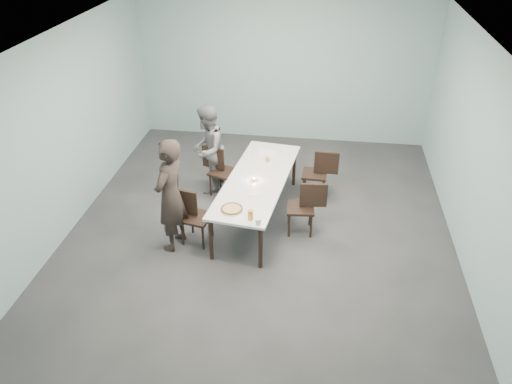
# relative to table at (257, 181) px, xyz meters

# --- Properties ---
(ground) EXTENTS (7.00, 7.00, 0.00)m
(ground) POSITION_rel_table_xyz_m (0.10, -0.30, -0.69)
(ground) COLOR #333335
(ground) RESTS_ON ground
(room_shell) EXTENTS (6.02, 7.02, 3.01)m
(room_shell) POSITION_rel_table_xyz_m (0.10, -0.30, 1.33)
(room_shell) COLOR #93B5B9
(room_shell) RESTS_ON ground
(table) EXTENTS (1.20, 2.69, 0.75)m
(table) POSITION_rel_table_xyz_m (0.00, 0.00, 0.00)
(table) COLOR white
(table) RESTS_ON ground
(chair_near_left) EXTENTS (0.64, 0.49, 0.87)m
(chair_near_left) POSITION_rel_table_xyz_m (-0.90, -0.74, -0.19)
(chair_near_left) COLOR black
(chair_near_left) RESTS_ON ground
(chair_far_left) EXTENTS (0.65, 0.53, 0.87)m
(chair_far_left) POSITION_rel_table_xyz_m (-0.78, 0.71, -0.19)
(chair_far_left) COLOR black
(chair_far_left) RESTS_ON ground
(chair_near_right) EXTENTS (0.63, 0.46, 0.87)m
(chair_near_right) POSITION_rel_table_xyz_m (0.80, -0.27, -0.19)
(chair_near_right) COLOR black
(chair_near_right) RESTS_ON ground
(chair_far_right) EXTENTS (0.62, 0.44, 0.87)m
(chair_far_right) POSITION_rel_table_xyz_m (0.97, 0.84, -0.19)
(chair_far_right) COLOR black
(chair_far_right) RESTS_ON ground
(diner_near) EXTENTS (0.55, 0.72, 1.77)m
(diner_near) POSITION_rel_table_xyz_m (-1.14, -0.90, 0.19)
(diner_near) COLOR black
(diner_near) RESTS_ON ground
(diner_far) EXTENTS (0.65, 0.81, 1.58)m
(diner_far) POSITION_rel_table_xyz_m (-0.99, 0.82, 0.10)
(diner_far) COLOR slate
(diner_far) RESTS_ON ground
(pizza) EXTENTS (0.34, 0.34, 0.04)m
(pizza) POSITION_rel_table_xyz_m (-0.23, -0.96, 0.08)
(pizza) COLOR white
(pizza) RESTS_ON table
(side_plate) EXTENTS (0.18, 0.18, 0.01)m
(side_plate) POSITION_rel_table_xyz_m (0.02, -0.49, 0.06)
(side_plate) COLOR white
(side_plate) RESTS_ON table
(beer_glass) EXTENTS (0.08, 0.08, 0.15)m
(beer_glass) POSITION_rel_table_xyz_m (0.07, -1.15, 0.13)
(beer_glass) COLOR gold
(beer_glass) RESTS_ON table
(water_tumbler) EXTENTS (0.08, 0.08, 0.09)m
(water_tumbler) POSITION_rel_table_xyz_m (0.19, -1.25, 0.10)
(water_tumbler) COLOR silver
(water_tumbler) RESTS_ON table
(tealight) EXTENTS (0.06, 0.06, 0.05)m
(tealight) POSITION_rel_table_xyz_m (-0.04, -0.08, 0.08)
(tealight) COLOR silver
(tealight) RESTS_ON table
(amber_tumbler) EXTENTS (0.07, 0.07, 0.08)m
(amber_tumbler) POSITION_rel_table_xyz_m (0.09, 0.59, 0.10)
(amber_tumbler) COLOR gold
(amber_tumbler) RESTS_ON table
(menu) EXTENTS (0.32, 0.25, 0.01)m
(menu) POSITION_rel_table_xyz_m (0.04, 0.91, 0.06)
(menu) COLOR silver
(menu) RESTS_ON table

